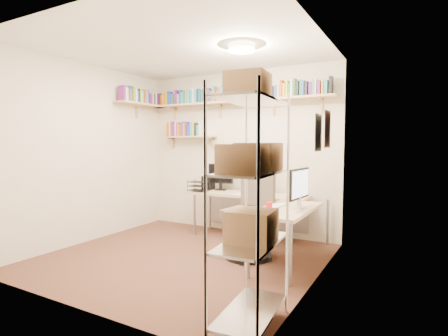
{
  "coord_description": "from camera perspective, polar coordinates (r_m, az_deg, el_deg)",
  "views": [
    {
      "loc": [
        2.47,
        -3.4,
        1.39
      ],
      "look_at": [
        0.28,
        0.55,
        1.07
      ],
      "focal_mm": 28.0,
      "sensor_mm": 36.0,
      "label": 1
    }
  ],
  "objects": [
    {
      "name": "corner_desk",
      "position": [
        4.85,
        4.4,
        -4.69
      ],
      "size": [
        2.04,
        1.69,
        1.15
      ],
      "color": "tan",
      "rests_on": "ground"
    },
    {
      "name": "room_shell",
      "position": [
        4.2,
        -6.97,
        6.17
      ],
      "size": [
        3.24,
        3.04,
        2.52
      ],
      "color": "beige",
      "rests_on": "ground"
    },
    {
      "name": "office_chair",
      "position": [
        4.34,
        4.42,
        -8.11
      ],
      "size": [
        0.6,
        0.61,
        1.14
      ],
      "rotation": [
        0.0,
        0.0,
        -0.11
      ],
      "color": "black",
      "rests_on": "ground"
    },
    {
      "name": "wire_rack",
      "position": [
        2.54,
        4.43,
        -1.75
      ],
      "size": [
        0.45,
        0.8,
        1.88
      ],
      "rotation": [
        0.0,
        0.0,
        0.09
      ],
      "color": "silver",
      "rests_on": "ground"
    },
    {
      "name": "wall_shelves",
      "position": [
        5.55,
        -2.68,
        10.57
      ],
      "size": [
        3.12,
        1.09,
        0.8
      ],
      "color": "tan",
      "rests_on": "ground"
    },
    {
      "name": "ground",
      "position": [
        4.42,
        -6.85,
        -14.31
      ],
      "size": [
        3.2,
        3.2,
        0.0
      ],
      "primitive_type": "plane",
      "color": "#45251D",
      "rests_on": "ground"
    }
  ]
}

